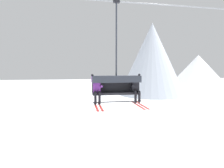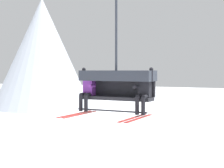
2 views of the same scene
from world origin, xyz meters
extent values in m
cone|color=silver|center=(13.95, 30.73, 8.40)|extent=(15.45, 15.45, 16.79)
cone|color=white|center=(37.81, 46.52, 5.53)|extent=(19.24, 19.24, 11.06)
cylinder|color=gray|center=(0.67, -0.80, 8.90)|extent=(19.13, 0.05, 0.05)
cube|color=#232328|center=(-1.02, -0.80, 4.86)|extent=(2.16, 0.48, 0.10)
cube|color=#232328|center=(-1.02, -0.52, 5.13)|extent=(2.16, 0.08, 0.45)
cube|color=#2D333D|center=(-1.02, -0.74, 5.51)|extent=(2.20, 0.68, 0.30)
cylinder|color=black|center=(-1.02, -1.12, 4.53)|extent=(2.16, 0.04, 0.04)
cylinder|color=#2D333D|center=(-1.02, -0.80, 7.25)|extent=(0.07, 0.07, 3.19)
cube|color=black|center=(-1.02, -0.80, 8.90)|extent=(0.28, 0.12, 0.12)
cube|color=purple|center=(-1.91, -0.82, 5.17)|extent=(0.32, 0.22, 0.52)
sphere|color=black|center=(-1.91, -0.82, 5.53)|extent=(0.22, 0.22, 0.22)
ellipsoid|color=black|center=(-1.91, -0.92, 5.53)|extent=(0.17, 0.04, 0.08)
cylinder|color=black|center=(-1.99, -0.99, 4.95)|extent=(0.11, 0.34, 0.11)
cylinder|color=black|center=(-1.82, -0.99, 4.95)|extent=(0.11, 0.34, 0.11)
cylinder|color=black|center=(-1.99, -1.16, 4.71)|extent=(0.11, 0.11, 0.48)
cylinder|color=black|center=(-1.82, -1.16, 4.71)|extent=(0.11, 0.11, 0.48)
cube|color=#B22823|center=(-1.99, -1.46, 4.42)|extent=(0.09, 1.70, 0.02)
cube|color=#B22823|center=(-1.82, -1.46, 4.42)|extent=(0.09, 1.70, 0.02)
cylinder|color=purple|center=(-2.09, -0.82, 5.52)|extent=(0.09, 0.09, 0.30)
sphere|color=black|center=(-2.09, -0.82, 5.69)|extent=(0.11, 0.11, 0.11)
cylinder|color=purple|center=(-1.72, -0.97, 5.21)|extent=(0.09, 0.30, 0.09)
cube|color=black|center=(-0.13, -0.82, 5.17)|extent=(0.32, 0.22, 0.52)
sphere|color=silver|center=(-0.13, -0.82, 5.53)|extent=(0.22, 0.22, 0.22)
ellipsoid|color=black|center=(-0.13, -0.92, 5.53)|extent=(0.17, 0.04, 0.08)
cylinder|color=black|center=(-0.21, -0.99, 4.95)|extent=(0.11, 0.34, 0.11)
cylinder|color=black|center=(-0.04, -0.99, 4.95)|extent=(0.11, 0.34, 0.11)
cylinder|color=black|center=(-0.21, -1.16, 4.71)|extent=(0.11, 0.11, 0.48)
cylinder|color=black|center=(-0.04, -1.16, 4.71)|extent=(0.11, 0.11, 0.48)
cube|color=#B22823|center=(-0.21, -1.46, 4.42)|extent=(0.09, 1.70, 0.02)
cube|color=#B22823|center=(-0.04, -1.46, 4.42)|extent=(0.09, 1.70, 0.02)
cylinder|color=black|center=(-0.31, -0.97, 5.21)|extent=(0.09, 0.30, 0.09)
cylinder|color=black|center=(0.06, -0.82, 5.52)|extent=(0.09, 0.09, 0.30)
sphere|color=black|center=(0.06, -0.82, 5.69)|extent=(0.11, 0.11, 0.11)
camera|label=1|loc=(-2.59, -8.52, 5.93)|focal=28.00mm
camera|label=2|loc=(3.32, -9.65, 5.67)|focal=55.00mm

